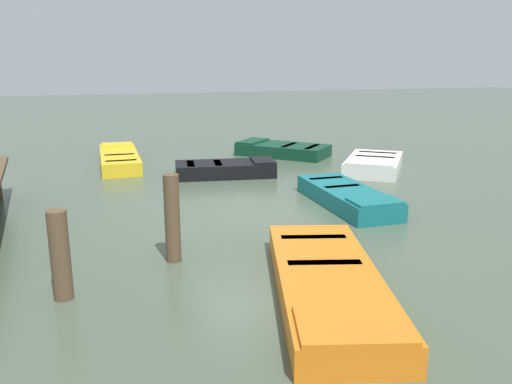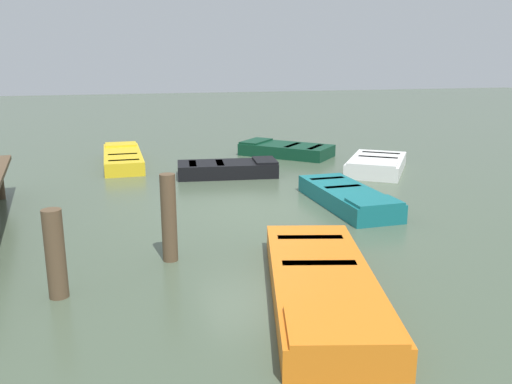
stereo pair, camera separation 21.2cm
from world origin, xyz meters
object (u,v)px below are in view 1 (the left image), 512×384
(rowboat_black, at_px, (226,169))
(mooring_piling_mid_right, at_px, (60,255))
(rowboat_white, at_px, (374,164))
(rowboat_yellow, at_px, (119,158))
(rowboat_orange, at_px, (328,284))
(rowboat_dark_green, at_px, (282,149))
(mooring_piling_center, at_px, (172,218))
(rowboat_teal, at_px, (347,196))

(rowboat_black, xyz_separation_m, mooring_piling_mid_right, (-7.13, 4.00, 0.43))
(mooring_piling_mid_right, bearing_deg, rowboat_white, -51.96)
(rowboat_yellow, xyz_separation_m, rowboat_orange, (-10.63, -2.49, -0.00))
(rowboat_white, relative_size, mooring_piling_mid_right, 2.45)
(rowboat_black, height_order, rowboat_yellow, same)
(rowboat_orange, bearing_deg, rowboat_black, -168.74)
(rowboat_yellow, height_order, rowboat_orange, same)
(rowboat_black, relative_size, rowboat_dark_green, 0.91)
(rowboat_dark_green, bearing_deg, mooring_piling_center, 103.82)
(rowboat_black, bearing_deg, mooring_piling_center, -103.90)
(rowboat_dark_green, relative_size, mooring_piling_mid_right, 2.49)
(rowboat_black, xyz_separation_m, rowboat_white, (-0.54, -4.42, -0.00))
(rowboat_white, bearing_deg, rowboat_teal, -2.16)
(rowboat_orange, xyz_separation_m, mooring_piling_center, (2.03, 1.91, 0.53))
(rowboat_teal, distance_m, rowboat_dark_green, 6.47)
(rowboat_orange, relative_size, rowboat_dark_green, 1.35)
(rowboat_white, height_order, mooring_piling_mid_right, mooring_piling_mid_right)
(rowboat_orange, height_order, mooring_piling_center, mooring_piling_center)
(rowboat_teal, height_order, rowboat_white, same)
(rowboat_dark_green, bearing_deg, rowboat_white, 162.87)
(rowboat_orange, height_order, rowboat_dark_green, same)
(rowboat_teal, height_order, rowboat_dark_green, same)
(rowboat_dark_green, xyz_separation_m, mooring_piling_center, (-8.75, 4.91, 0.53))
(rowboat_white, height_order, rowboat_orange, same)
(rowboat_teal, bearing_deg, rowboat_orange, -29.92)
(rowboat_teal, xyz_separation_m, rowboat_yellow, (6.29, 4.86, -0.00))
(rowboat_black, xyz_separation_m, rowboat_yellow, (2.48, 2.88, -0.00))
(rowboat_black, bearing_deg, rowboat_orange, -86.02)
(mooring_piling_center, bearing_deg, rowboat_orange, -136.61)
(mooring_piling_center, bearing_deg, rowboat_white, -50.31)
(rowboat_yellow, relative_size, rowboat_orange, 0.86)
(rowboat_white, bearing_deg, rowboat_yellow, -77.94)
(rowboat_dark_green, height_order, mooring_piling_mid_right, mooring_piling_mid_right)
(rowboat_yellow, distance_m, rowboat_dark_green, 5.49)
(rowboat_yellow, distance_m, mooring_piling_mid_right, 9.68)
(rowboat_white, distance_m, rowboat_dark_green, 3.65)
(rowboat_yellow, height_order, rowboat_dark_green, same)
(rowboat_yellow, bearing_deg, mooring_piling_mid_right, 172.83)
(rowboat_yellow, relative_size, mooring_piling_center, 2.53)
(rowboat_black, distance_m, rowboat_yellow, 3.80)
(rowboat_dark_green, bearing_deg, rowboat_black, 88.36)
(rowboat_teal, xyz_separation_m, rowboat_dark_green, (6.44, -0.63, 0.00))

